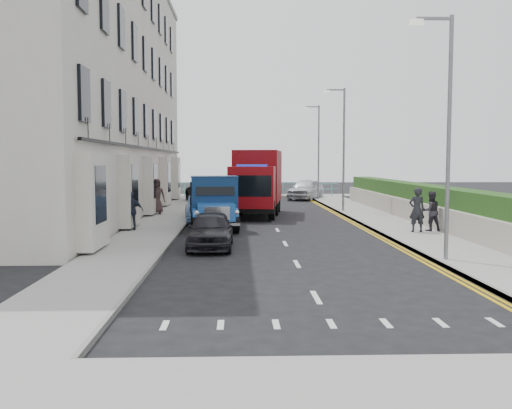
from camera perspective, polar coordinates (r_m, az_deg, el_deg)
name	(u,v)px	position (r m, az deg, el deg)	size (l,w,h in m)	color
ground	(290,253)	(18.36, 3.46, -4.84)	(120.00, 120.00, 0.00)	black
pavement_west	(164,222)	(27.42, -9.20, -1.70)	(2.40, 38.00, 0.12)	gray
pavement_east	(383,221)	(28.08, 12.58, -1.61)	(2.60, 38.00, 0.12)	gray
promenade	(258,196)	(47.16, 0.20, 0.89)	(30.00, 2.50, 0.12)	gray
sea_plane	(250,182)	(78.12, -0.61, 2.23)	(120.00, 120.00, 0.00)	#4F606B
terrace_west	(92,81)	(32.28, -16.13, 11.74)	(6.31, 30.20, 14.25)	beige
garden_east	(423,203)	(28.54, 16.32, 0.11)	(1.45, 28.00, 1.75)	#B2AD9E
seafront_railing	(258,190)	(46.33, 0.24, 1.47)	(13.00, 0.08, 1.11)	#59B2A5
lamp_near	(445,123)	(17.11, 18.37, 7.70)	(1.23, 0.18, 7.00)	slate
lamp_mid	(342,142)	(32.59, 8.57, 6.20)	(1.23, 0.18, 7.00)	slate
lamp_far	(317,146)	(42.46, 6.12, 5.79)	(1.23, 0.18, 7.00)	slate
bedford_lorry	(214,206)	(23.87, -4.20, -0.17)	(2.34, 4.97, 2.28)	black
red_lorry	(257,181)	(30.58, 0.12, 2.36)	(3.09, 6.91, 3.50)	black
parked_car_front	(211,230)	(19.21, -4.56, -2.57)	(1.47, 3.65, 1.24)	black
parked_car_mid	(203,209)	(27.46, -5.36, -0.45)	(1.34, 3.84, 1.27)	#5982BF
parked_car_rear	(207,203)	(30.17, -4.90, 0.10)	(1.95, 4.79, 1.39)	silver
seafront_car_left	(212,191)	(39.84, -4.46, 1.32)	(2.71, 5.87, 1.63)	black
seafront_car_right	(306,189)	(43.51, 5.00, 1.54)	(1.87, 4.64, 1.58)	silver
pedestrian_east_near	(417,210)	(23.48, 15.79, -0.51)	(0.65, 0.42, 1.77)	black
pedestrian_east_far	(431,211)	(24.01, 17.08, -0.63)	(0.78, 0.61, 1.60)	#2D2932
pedestrian_west_near	(132,211)	(23.72, -12.32, -0.63)	(0.92, 0.38, 1.58)	#1D2434
pedestrian_west_far	(156,196)	(30.68, -9.93, 0.82)	(0.93, 0.60, 1.89)	#392A29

